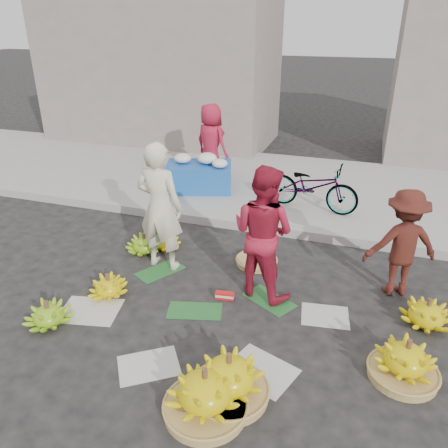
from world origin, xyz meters
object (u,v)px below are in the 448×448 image
(banana_bunch_0, at_px, (108,286))
(banana_bunch_4, at_px, (405,362))
(flower_table, at_px, (199,175))
(bicycle, at_px, (312,186))
(vendor_cream, at_px, (160,207))

(banana_bunch_0, distance_m, banana_bunch_4, 3.50)
(banana_bunch_4, relative_size, flower_table, 0.54)
(banana_bunch_4, xyz_separation_m, bicycle, (-1.44, 3.65, 0.35))
(banana_bunch_4, relative_size, bicycle, 0.47)
(flower_table, xyz_separation_m, bicycle, (2.23, -0.29, 0.13))
(banana_bunch_0, distance_m, bicycle, 3.93)
(vendor_cream, bearing_deg, banana_bunch_4, 162.32)
(vendor_cream, distance_m, flower_table, 2.81)
(banana_bunch_4, bearing_deg, vendor_cream, 158.94)
(banana_bunch_0, xyz_separation_m, vendor_cream, (0.33, 0.90, 0.77))
(banana_bunch_4, bearing_deg, flower_table, 132.99)
(vendor_cream, xyz_separation_m, flower_table, (-0.51, 2.72, -0.48))
(banana_bunch_4, xyz_separation_m, flower_table, (-3.67, 3.94, 0.22))
(flower_table, bearing_deg, banana_bunch_0, -104.52)
(vendor_cream, xyz_separation_m, bicycle, (1.72, 2.43, -0.35))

